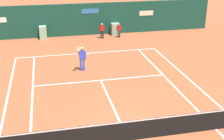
{
  "coord_description": "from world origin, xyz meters",
  "views": [
    {
      "loc": [
        -3.0,
        -10.39,
        7.46
      ],
      "look_at": [
        0.6,
        5.95,
        0.8
      ],
      "focal_mm": 49.32,
      "sensor_mm": 36.0,
      "label": 1
    }
  ],
  "objects_px": {
    "player_on_baseline": "(82,57)",
    "ball_kid_centre_post": "(102,30)",
    "tennis_ball_by_sideline": "(38,98)",
    "ball_kid_right_post": "(119,29)"
  },
  "relations": [
    {
      "from": "ball_kid_centre_post",
      "to": "tennis_ball_by_sideline",
      "type": "bearing_deg",
      "value": 70.97
    },
    {
      "from": "player_on_baseline",
      "to": "tennis_ball_by_sideline",
      "type": "distance_m",
      "value": 4.63
    },
    {
      "from": "player_on_baseline",
      "to": "tennis_ball_by_sideline",
      "type": "xyz_separation_m",
      "value": [
        -2.85,
        -3.53,
        -0.93
      ]
    },
    {
      "from": "player_on_baseline",
      "to": "ball_kid_right_post",
      "type": "bearing_deg",
      "value": -116.75
    },
    {
      "from": "tennis_ball_by_sideline",
      "to": "ball_kid_centre_post",
      "type": "bearing_deg",
      "value": 62.85
    },
    {
      "from": "ball_kid_right_post",
      "to": "tennis_ball_by_sideline",
      "type": "bearing_deg",
      "value": 63.76
    },
    {
      "from": "ball_kid_centre_post",
      "to": "ball_kid_right_post",
      "type": "relative_size",
      "value": 1.08
    },
    {
      "from": "ball_kid_centre_post",
      "to": "tennis_ball_by_sideline",
      "type": "relative_size",
      "value": 20.07
    },
    {
      "from": "player_on_baseline",
      "to": "ball_kid_centre_post",
      "type": "distance_m",
      "value": 7.76
    },
    {
      "from": "ball_kid_right_post",
      "to": "ball_kid_centre_post",
      "type": "bearing_deg",
      "value": 6.92
    }
  ]
}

